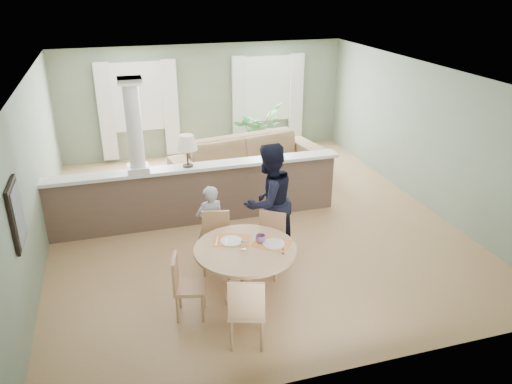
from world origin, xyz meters
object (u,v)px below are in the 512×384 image
object	(u,v)px
chair_far_boy	(216,240)
man_person	(269,202)
sofa	(250,162)
chair_side	(184,284)
houseplant	(258,131)
dining_table	(246,259)
chair_near	(247,309)
chair_far_man	(270,241)
child_person	(210,224)

from	to	relation	value
chair_far_boy	man_person	distance (m)	1.02
sofa	chair_far_boy	bearing A→B (deg)	-124.08
chair_far_boy	chair_side	world-z (taller)	chair_far_boy
houseplant	dining_table	distance (m)	5.86
houseplant	chair_near	distance (m)	6.80
sofa	houseplant	size ratio (longest dim) A/B	2.38
houseplant	chair_far_boy	world-z (taller)	houseplant
man_person	dining_table	bearing A→B (deg)	33.90
chair_far_boy	chair_far_man	bearing A→B (deg)	-2.54
chair_far_man	chair_near	distance (m)	1.73
chair_far_boy	chair_near	world-z (taller)	chair_near
houseplant	chair_side	size ratio (longest dim) A/B	1.55
chair_far_man	child_person	size ratio (longest dim) A/B	0.74
child_person	man_person	distance (m)	0.97
sofa	chair_far_man	bearing A→B (deg)	-111.11
chair_far_man	chair_side	distance (m)	1.58
houseplant	chair_far_man	bearing A→B (deg)	-104.70
man_person	chair_far_man	bearing A→B (deg)	50.52
houseplant	chair_far_boy	bearing A→B (deg)	-113.72
chair_far_boy	man_person	bearing A→B (deg)	28.37
houseplant	child_person	distance (m)	4.84
sofa	chair_side	distance (m)	4.70
chair_far_man	chair_near	xyz separation A→B (m)	(-0.79, -1.54, 0.03)
sofa	child_person	bearing A→B (deg)	-126.75
sofa	chair_far_boy	distance (m)	3.58
chair_side	child_person	xyz separation A→B (m)	(0.62, 1.29, 0.15)
houseplant	chair_far_boy	distance (m)	5.15
chair_side	child_person	bearing A→B (deg)	-11.79
sofa	chair_side	bearing A→B (deg)	-126.44
child_person	man_person	bearing A→B (deg)	161.19
houseplant	chair_far_man	xyz separation A→B (m)	(-1.30, -4.94, -0.17)
dining_table	chair_far_boy	size ratio (longest dim) A/B	1.43
houseplant	child_person	size ratio (longest dim) A/B	1.09
chair_side	houseplant	bearing A→B (deg)	-11.77
houseplant	chair_near	bearing A→B (deg)	-107.83
sofa	child_person	size ratio (longest dim) A/B	2.58
sofa	chair_near	xyz separation A→B (m)	(-1.46, -5.03, 0.07)
houseplant	child_person	world-z (taller)	houseplant
chair_far_boy	chair_near	size ratio (longest dim) A/B	0.97
chair_far_boy	child_person	size ratio (longest dim) A/B	0.76
man_person	chair_side	bearing A→B (deg)	13.26
chair_far_boy	child_person	distance (m)	0.36
dining_table	chair_near	xyz separation A→B (m)	(-0.24, -0.91, -0.12)
dining_table	chair_near	bearing A→B (deg)	-104.86
chair_far_boy	man_person	world-z (taller)	man_person
chair_near	chair_far_boy	bearing A→B (deg)	-72.56
sofa	chair_far_boy	xyz separation A→B (m)	(-1.45, -3.27, 0.05)
chair_near	man_person	size ratio (longest dim) A/B	0.53
chair_far_man	child_person	bearing A→B (deg)	179.56
chair_far_boy	chair_far_man	distance (m)	0.81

